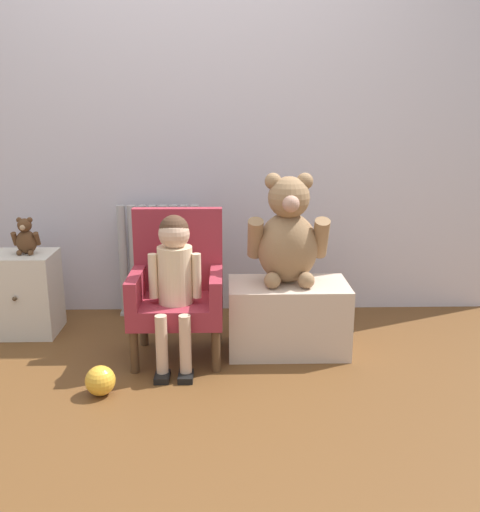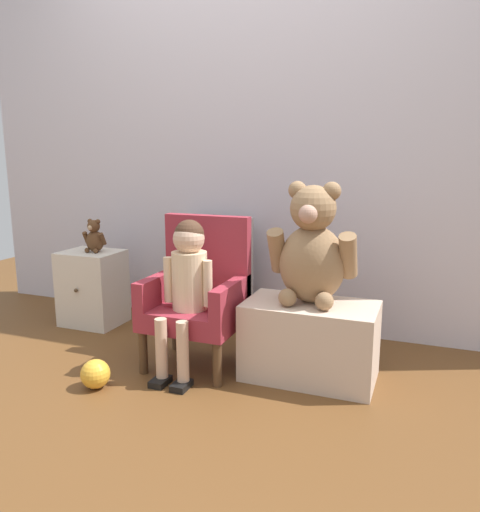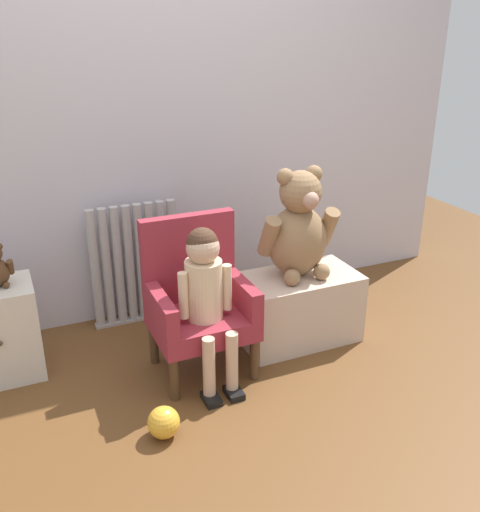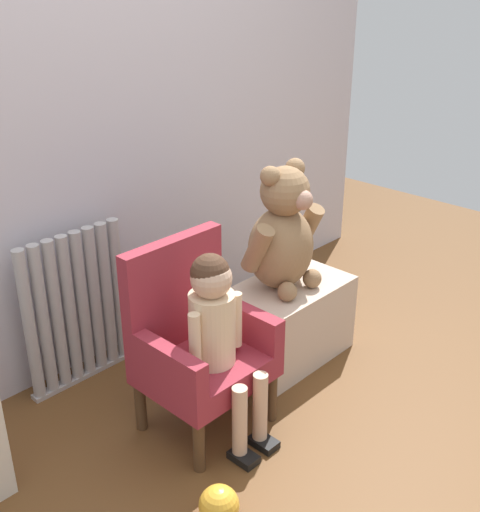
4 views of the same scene
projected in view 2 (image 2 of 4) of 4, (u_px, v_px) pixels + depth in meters
The scene contains 10 objects.
ground_plane at pixel (158, 403), 2.14m from camera, with size 6.00×6.00×0.00m, color brown.
back_wall at pixel (251, 128), 2.95m from camera, with size 3.80×0.05×2.40m, color silver.
radiator at pixel (216, 271), 3.07m from camera, with size 0.50×0.05×0.68m.
small_dresser at pixel (93, 288), 3.11m from camera, with size 0.35×0.31×0.46m.
child_armchair at pixel (198, 294), 2.49m from camera, with size 0.46×0.39×0.74m.
child_figure at pixel (187, 274), 2.36m from camera, with size 0.25×0.35×0.75m.
low_bench at pixel (310, 341), 2.35m from camera, with size 0.61×0.35×0.37m, color beige.
large_teddy_bear at pixel (312, 250), 2.29m from camera, with size 0.41×0.29×0.56m.
small_teddy_bear at pixel (94, 238), 3.03m from camera, with size 0.15×0.10×0.20m.
toy_ball at pixel (95, 374), 2.27m from camera, with size 0.13×0.13×0.13m, color gold.
Camera 2 is at (1.04, -1.71, 1.04)m, focal length 35.00 mm.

